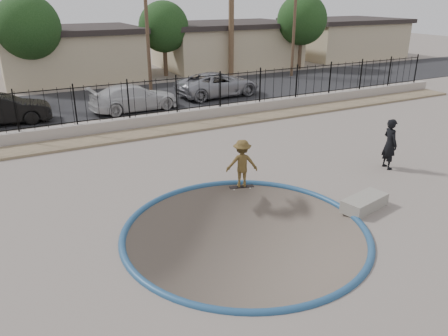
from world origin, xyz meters
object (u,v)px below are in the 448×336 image
object	(u,v)px
skater	(242,166)
concrete_ledge	(364,203)
car_b	(2,109)
car_d	(218,84)
videographer	(390,144)
skateboard	(242,187)
car_c	(134,98)

from	to	relation	value
skater	concrete_ledge	distance (m)	4.12
car_b	car_d	world-z (taller)	car_d
videographer	concrete_ledge	size ratio (longest dim) A/B	1.21
skater	car_b	size ratio (longest dim) A/B	0.35
skateboard	car_c	world-z (taller)	car_c
videographer	concrete_ledge	world-z (taller)	videographer
skater	car_d	world-z (taller)	skater
videographer	car_c	xyz separation A→B (m)	(-5.99, 13.18, -0.20)
skateboard	car_b	xyz separation A→B (m)	(-6.88, 12.54, 0.75)
skater	car_b	world-z (taller)	skater
concrete_ledge	car_d	distance (m)	16.80
skateboard	car_c	distance (m)	12.29
videographer	concrete_ledge	bearing A→B (deg)	134.53
videographer	car_c	bearing A→B (deg)	35.42
skateboard	car_d	distance (m)	14.63
skateboard	car_d	world-z (taller)	car_d
skateboard	car_d	bearing A→B (deg)	81.46
skateboard	skater	bearing A→B (deg)	105.14
skater	car_d	bearing A→B (deg)	-91.08
skater	car_c	bearing A→B (deg)	-67.14
videographer	car_c	size ratio (longest dim) A/B	0.39
car_c	skateboard	bearing A→B (deg)	176.20
car_b	car_c	size ratio (longest dim) A/B	0.93
skater	skateboard	xyz separation A→B (m)	(0.00, -0.00, -0.77)
videographer	car_c	distance (m)	14.48
concrete_ledge	car_c	world-z (taller)	car_c
skater	car_d	xyz separation A→B (m)	(5.87, 13.38, -0.02)
car_c	car_d	size ratio (longest dim) A/B	0.91
car_b	car_c	bearing A→B (deg)	-87.87
skater	videographer	size ratio (longest dim) A/B	0.85
skateboard	car_c	bearing A→B (deg)	105.40
skater	concrete_ledge	bearing A→B (deg)	152.99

